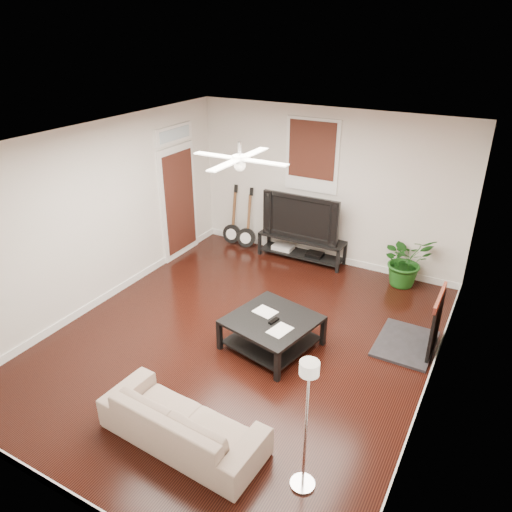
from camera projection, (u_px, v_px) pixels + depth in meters
The scene contains 14 objects.
room at pixel (241, 250), 6.27m from camera, with size 5.01×6.01×2.81m.
brick_accent at pixel (456, 262), 5.97m from camera, with size 0.02×2.20×2.80m, color #9C3F32.
fireplace at pixel (421, 320), 6.50m from camera, with size 0.80×1.10×0.92m, color black.
window_back at pixel (312, 156), 8.50m from camera, with size 1.00×0.06×1.30m, color #3E1A11.
door_left at pixel (178, 192), 8.90m from camera, with size 0.08×1.00×2.50m, color white.
tv_stand at pixel (301, 248), 9.11m from camera, with size 1.64×0.44×0.46m, color black.
tv at pixel (303, 215), 8.85m from camera, with size 1.47×0.19×0.84m, color black.
coffee_table at pixel (272, 333), 6.64m from camera, with size 1.08×1.08×0.45m, color black.
sofa at pixel (182, 421), 5.11m from camera, with size 1.83×0.71×0.53m, color tan.
floor_lamp at pixel (306, 428), 4.40m from camera, with size 0.25×0.25×1.49m, color white, non-canonical shape.
potted_plant at pixel (406, 260), 8.14m from camera, with size 0.82×0.71×0.91m, color #1A5418.
guitar_left at pixel (231, 216), 9.59m from camera, with size 0.38×0.27×1.22m, color black, non-canonical shape.
guitar_right at pixel (246, 219), 9.41m from camera, with size 0.38×0.27×1.22m, color black, non-canonical shape.
ceiling_fan at pixel (240, 159), 5.74m from camera, with size 1.24×1.24×0.32m, color white, non-canonical shape.
Camera 1 is at (2.92, -4.87, 4.06)m, focal length 34.04 mm.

